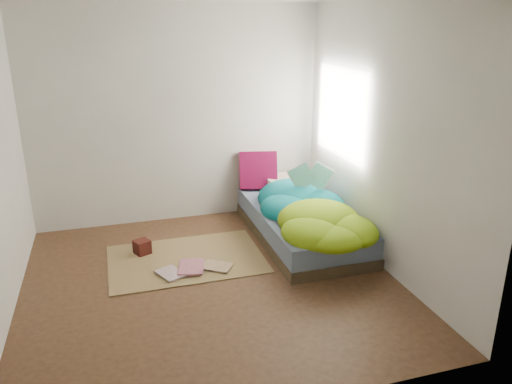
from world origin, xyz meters
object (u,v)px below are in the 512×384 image
(wooden_box, at_px, (142,247))
(bed, at_px, (301,224))
(floor_book_b, at_px, (178,268))
(pillow_magenta, at_px, (258,170))
(open_book, at_px, (311,168))
(floor_book_a, at_px, (161,277))

(wooden_box, bearing_deg, bed, -2.95)
(bed, relative_size, wooden_box, 13.29)
(floor_book_b, bearing_deg, pillow_magenta, 59.69)
(pillow_magenta, relative_size, wooden_box, 3.15)
(open_book, bearing_deg, floor_book_b, -146.87)
(bed, xyz_separation_m, wooden_box, (-1.80, 0.09, -0.08))
(pillow_magenta, distance_m, wooden_box, 1.82)
(open_book, bearing_deg, pillow_magenta, 131.71)
(floor_book_a, height_order, floor_book_b, floor_book_b)
(open_book, distance_m, floor_book_a, 2.06)
(bed, distance_m, floor_book_b, 1.54)
(pillow_magenta, bearing_deg, floor_book_a, -122.65)
(bed, height_order, open_book, open_book)
(pillow_magenta, distance_m, open_book, 0.93)
(wooden_box, bearing_deg, open_book, -0.19)
(pillow_magenta, distance_m, floor_book_b, 1.87)
(pillow_magenta, bearing_deg, wooden_box, -139.97)
(pillow_magenta, xyz_separation_m, open_book, (0.38, -0.82, 0.23))
(bed, height_order, floor_book_a, bed)
(pillow_magenta, xyz_separation_m, wooden_box, (-1.56, -0.81, -0.49))
(open_book, bearing_deg, wooden_box, -163.14)
(pillow_magenta, height_order, wooden_box, pillow_magenta)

